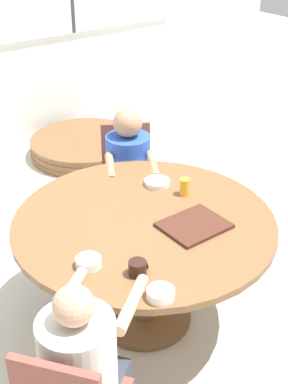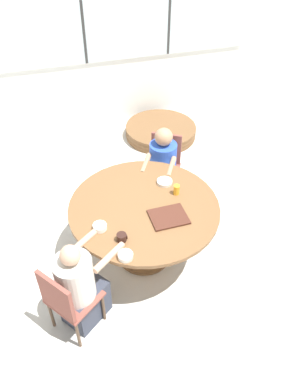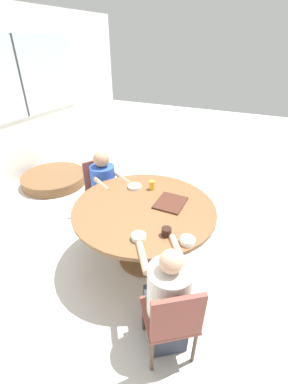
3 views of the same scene
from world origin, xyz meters
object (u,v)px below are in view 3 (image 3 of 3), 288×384
Objects in this scene: chair_for_man_blue_shirt at (173,319)px; bowl_white_shallow at (135,187)px; chair_for_woman_green_shirt at (100,184)px; bowl_fruit at (139,237)px; folded_table_stack at (54,179)px; juice_glass at (152,185)px; bowl_cereal at (188,241)px; person_woman_green_shirt at (105,191)px; coffee_mug at (167,232)px; person_man_blue_shirt at (166,302)px.

chair_for_man_blue_shirt reaches higher than bowl_white_shallow.
chair_for_man_blue_shirt is (-1.48, -1.65, 0.00)m from chair_for_woman_green_shirt.
bowl_fruit is (-0.80, -0.46, 0.01)m from bowl_white_shallow.
bowl_fruit is at bearing -120.78° from folded_table_stack.
chair_for_man_blue_shirt is 5.12× the size of bowl_white_shallow.
bowl_cereal is (-0.72, -0.66, -0.03)m from juice_glass.
person_woman_green_shirt is (1.40, 1.50, -0.03)m from chair_for_man_blue_shirt.
coffee_mug is (0.58, 0.29, 0.29)m from chair_for_man_blue_shirt.
bowl_fruit is (-0.86, -0.26, -0.03)m from juice_glass.
person_woman_green_shirt is at bearing 72.83° from bowl_white_shallow.
bowl_white_shallow is (0.64, 0.66, -0.02)m from coffee_mug.
folded_table_stack is at bearing 111.94° from person_man_blue_shirt.
bowl_cereal is at bearing -127.53° from bowl_white_shallow.
person_man_blue_shirt is at bearing 79.39° from chair_for_woman_green_shirt.
coffee_mug is 0.21m from bowl_cereal.
juice_glass is at bearing 42.63° from bowl_cereal.
person_man_blue_shirt reaches higher than bowl_white_shallow.
bowl_fruit is at bearing 128.57° from coffee_mug.
coffee_mug is 0.89× the size of juice_glass.
chair_for_woman_green_shirt reaches higher than folded_table_stack.
bowl_cereal is (0.56, 0.09, 0.27)m from chair_for_man_blue_shirt.
bowl_white_shallow is at bearing 106.23° from juice_glass.
chair_for_woman_green_shirt is 0.81× the size of person_woman_green_shirt.
juice_glass is 0.66× the size of bowl_white_shallow.
juice_glass is (-0.11, -0.75, 0.34)m from person_woman_green_shirt.
bowl_fruit reaches higher than bowl_white_shallow.
folded_table_stack is at bearing 63.84° from coffee_mug.
bowl_white_shallow is 1.09m from bowl_cereal.
coffee_mug is at bearing 76.51° from person_man_blue_shirt.
coffee_mug reaches higher than bowl_cereal.
juice_glass is at bearing 83.00° from person_man_blue_shirt.
juice_glass is at bearing -105.51° from folded_table_stack.
coffee_mug reaches higher than bowl_fruit.
bowl_white_shallow is at bearing 45.70° from coffee_mug.
person_woman_green_shirt is 0.65m from bowl_white_shallow.
bowl_white_shallow is 1.26× the size of bowl_fruit.
bowl_white_shallow is (-0.26, -0.70, 0.27)m from chair_for_woman_green_shirt.
person_woman_green_shirt reaches higher than bowl_white_shallow.
person_man_blue_shirt is 0.58m from bowl_fruit.
chair_for_man_blue_shirt is 0.81× the size of person_man_blue_shirt.
person_man_blue_shirt is 0.92× the size of folded_table_stack.
bowl_fruit is (-0.16, 0.20, -0.01)m from coffee_mug.
bowl_fruit is (-0.14, 0.41, 0.00)m from bowl_cereal.
person_woman_green_shirt is at bearing 90.00° from chair_for_woman_green_shirt.
coffee_mug is at bearing -134.30° from bowl_white_shallow.
person_woman_green_shirt is 0.92× the size of folded_table_stack.
person_woman_green_shirt is 1.50m from coffee_mug.
juice_glass reaches higher than bowl_cereal.
chair_for_woman_green_shirt is 1.44m from folded_table_stack.
juice_glass is (-0.20, -0.90, 0.31)m from chair_for_woman_green_shirt.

